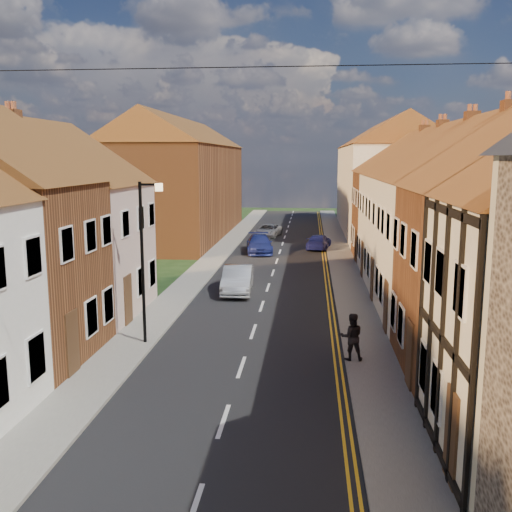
{
  "coord_description": "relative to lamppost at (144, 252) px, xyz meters",
  "views": [
    {
      "loc": [
        2.23,
        -0.12,
        6.97
      ],
      "look_at": [
        -0.35,
        26.79,
        2.29
      ],
      "focal_mm": 40.0,
      "sensor_mm": 36.0,
      "label": 1
    }
  ],
  "objects": [
    {
      "name": "cottage_r_cream_mid",
      "position": [
        13.11,
        3.5,
        0.94
      ],
      "size": [
        8.3,
        5.2,
        9.0
      ],
      "color": "white",
      "rests_on": "ground"
    },
    {
      "name": "cottage_r_cream_far",
      "position": [
        13.11,
        19.7,
        0.94
      ],
      "size": [
        8.3,
        6.0,
        9.0
      ],
      "color": "brown",
      "rests_on": "ground"
    },
    {
      "name": "car_mid",
      "position": [
        2.31,
        8.75,
        -2.84
      ],
      "size": [
        1.69,
        4.29,
        1.39
      ],
      "primitive_type": "imported",
      "rotation": [
        0.0,
        0.0,
        0.05
      ],
      "color": "#B9BDC2",
      "rests_on": "ground"
    },
    {
      "name": "block_left_far",
      "position": [
        -5.49,
        30.0,
        1.76
      ],
      "size": [
        8.3,
        24.2,
        10.5
      ],
      "color": "brown",
      "rests_on": "ground"
    },
    {
      "name": "car_distant",
      "position": [
        2.31,
        30.0,
        -2.96
      ],
      "size": [
        2.61,
        4.41,
        1.15
      ],
      "primitive_type": "imported",
      "rotation": [
        0.0,
        0.0,
        -0.18
      ],
      "color": "#919398",
      "rests_on": "ground"
    },
    {
      "name": "car_far_b",
      "position": [
        6.72,
        23.58,
        -2.97
      ],
      "size": [
        2.15,
        4.09,
        1.13
      ],
      "primitive_type": "imported",
      "rotation": [
        0.0,
        0.0,
        2.99
      ],
      "color": "navy",
      "rests_on": "ground"
    },
    {
      "name": "pavement_right",
      "position": [
        8.21,
        10.0,
        -3.48
      ],
      "size": [
        1.8,
        90.0,
        0.12
      ],
      "primitive_type": "cube",
      "color": "#A6A397",
      "rests_on": "ground"
    },
    {
      "name": "pavement_left",
      "position": [
        -0.59,
        10.0,
        -3.48
      ],
      "size": [
        1.8,
        90.0,
        0.12
      ],
      "primitive_type": "cube",
      "color": "#A6A397",
      "rests_on": "ground"
    },
    {
      "name": "block_right_far",
      "position": [
        13.11,
        35.0,
        1.76
      ],
      "size": [
        8.3,
        24.2,
        10.5
      ],
      "color": "white",
      "rests_on": "ground"
    },
    {
      "name": "lamppost",
      "position": [
        0.0,
        0.0,
        0.0
      ],
      "size": [
        0.88,
        0.15,
        6.0
      ],
      "color": "black",
      "rests_on": "pavement_left"
    },
    {
      "name": "cottage_r_white_far",
      "position": [
        13.11,
        14.3,
        0.94
      ],
      "size": [
        8.3,
        5.2,
        9.0
      ],
      "color": "white",
      "rests_on": "ground"
    },
    {
      "name": "cottage_l_pink",
      "position": [
        -5.49,
        3.85,
        0.83
      ],
      "size": [
        8.3,
        6.3,
        8.8
      ],
      "color": "#C3A69A",
      "rests_on": "ground"
    },
    {
      "name": "car_far",
      "position": [
        2.31,
        21.45,
        -2.88
      ],
      "size": [
        2.42,
        4.74,
        1.32
      ],
      "primitive_type": "imported",
      "rotation": [
        0.0,
        0.0,
        0.13
      ],
      "color": "navy",
      "rests_on": "ground"
    },
    {
      "name": "road",
      "position": [
        3.81,
        10.0,
        -3.53
      ],
      "size": [
        7.0,
        90.0,
        0.02
      ],
      "primitive_type": "cube",
      "color": "black",
      "rests_on": "ground"
    },
    {
      "name": "cottage_r_pink",
      "position": [
        13.11,
        8.9,
        0.94
      ],
      "size": [
        8.3,
        6.0,
        9.0
      ],
      "color": "white",
      "rests_on": "ground"
    },
    {
      "name": "pedestrian_right",
      "position": [
        7.51,
        -1.2,
        -2.6
      ],
      "size": [
        0.85,
        0.69,
        1.64
      ],
      "primitive_type": "imported",
      "rotation": [
        0.0,
        0.0,
        3.23
      ],
      "color": "black",
      "rests_on": "pavement_right"
    }
  ]
}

